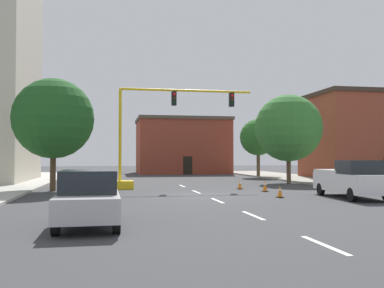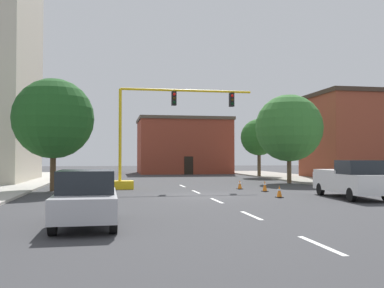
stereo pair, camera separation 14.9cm
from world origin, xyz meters
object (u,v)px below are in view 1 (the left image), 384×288
(tree_right_far, at_px, (258,137))
(sedan_silver_near_left, at_px, (89,197))
(traffic_cone_roadside_b, at_px, (265,186))
(traffic_cone_roadside_a, at_px, (280,192))
(traffic_signal_gantry, at_px, (140,155))
(pickup_truck_white, at_px, (352,179))
(traffic_cone_roadside_c, at_px, (240,185))
(tree_left_near, at_px, (53,119))
(tree_right_mid, at_px, (288,128))

(tree_right_far, xyz_separation_m, sedan_silver_near_left, (-15.94, -30.08, -3.32))
(tree_right_far, relative_size, traffic_cone_roadside_b, 8.71)
(traffic_cone_roadside_a, bearing_deg, traffic_cone_roadside_b, 81.36)
(traffic_cone_roadside_a, bearing_deg, traffic_signal_gantry, 131.94)
(tree_right_far, height_order, pickup_truck_white, tree_right_far)
(traffic_signal_gantry, bearing_deg, sedan_silver_near_left, -99.41)
(traffic_cone_roadside_a, xyz_separation_m, traffic_cone_roadside_c, (-0.34, 6.23, -0.01))
(sedan_silver_near_left, bearing_deg, traffic_cone_roadside_a, 39.87)
(tree_left_near, bearing_deg, sedan_silver_near_left, -78.64)
(traffic_cone_roadside_a, xyz_separation_m, traffic_cone_roadside_b, (0.60, 3.96, 0.03))
(tree_right_mid, relative_size, sedan_silver_near_left, 1.61)
(traffic_cone_roadside_c, bearing_deg, pickup_truck_white, -61.51)
(tree_left_near, height_order, sedan_silver_near_left, tree_left_near)
(traffic_signal_gantry, distance_m, tree_right_mid, 13.40)
(tree_right_mid, bearing_deg, traffic_cone_roadside_b, -121.68)
(traffic_cone_roadside_a, height_order, traffic_cone_roadside_c, traffic_cone_roadside_a)
(tree_right_far, bearing_deg, traffic_cone_roadside_a, -106.21)
(pickup_truck_white, relative_size, traffic_cone_roadside_c, 8.92)
(tree_left_near, bearing_deg, tree_right_far, 39.29)
(sedan_silver_near_left, relative_size, traffic_cone_roadside_c, 7.32)
(traffic_signal_gantry, distance_m, pickup_truck_white, 13.71)
(traffic_signal_gantry, distance_m, traffic_cone_roadside_b, 8.62)
(pickup_truck_white, xyz_separation_m, traffic_cone_roadside_c, (-3.93, 7.25, -0.67))
(traffic_signal_gantry, relative_size, traffic_cone_roadside_c, 16.20)
(tree_left_near, bearing_deg, pickup_truck_white, -25.68)
(sedan_silver_near_left, height_order, traffic_cone_roadside_a, sedan_silver_near_left)
(tree_right_mid, distance_m, pickup_truck_white, 13.65)
(tree_right_mid, distance_m, traffic_cone_roadside_b, 10.34)
(traffic_cone_roadside_a, bearing_deg, traffic_cone_roadside_c, 93.17)
(sedan_silver_near_left, distance_m, traffic_cone_roadside_c, 16.88)
(traffic_cone_roadside_a, bearing_deg, sedan_silver_near_left, -140.13)
(pickup_truck_white, bearing_deg, tree_right_far, 82.98)
(traffic_signal_gantry, relative_size, sedan_silver_near_left, 2.21)
(tree_right_far, bearing_deg, pickup_truck_white, -97.02)
(pickup_truck_white, height_order, traffic_cone_roadside_c, pickup_truck_white)
(traffic_cone_roadside_b, bearing_deg, traffic_cone_roadside_c, 112.71)
(traffic_signal_gantry, bearing_deg, tree_right_mid, 19.09)
(tree_right_far, bearing_deg, traffic_cone_roadside_c, -113.08)
(pickup_truck_white, height_order, traffic_cone_roadside_a, pickup_truck_white)
(traffic_signal_gantry, height_order, traffic_cone_roadside_b, traffic_signal_gantry)
(tree_left_near, height_order, traffic_cone_roadside_a, tree_left_near)
(traffic_signal_gantry, distance_m, tree_right_far, 19.76)
(tree_left_near, height_order, tree_right_mid, tree_right_mid)
(pickup_truck_white, height_order, traffic_cone_roadside_b, pickup_truck_white)
(tree_right_mid, bearing_deg, pickup_truck_white, -98.65)
(traffic_signal_gantry, distance_m, traffic_cone_roadside_a, 10.53)
(tree_left_near, distance_m, sedan_silver_near_left, 15.37)
(traffic_cone_roadside_a, bearing_deg, tree_left_near, 151.73)
(pickup_truck_white, relative_size, sedan_silver_near_left, 1.22)
(traffic_signal_gantry, distance_m, tree_left_near, 6.06)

